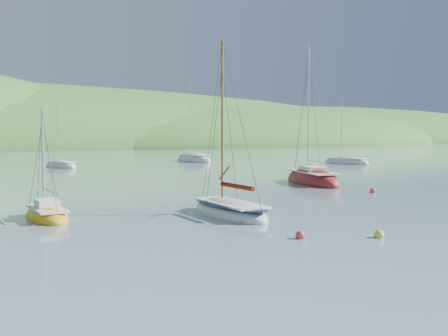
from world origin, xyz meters
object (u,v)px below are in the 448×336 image
sailboat_yellow (47,216)px  distant_sloop_a (61,166)px  distant_sloop_d (346,163)px  sloop_red (312,181)px  distant_sloop_b (194,160)px  daysailer_white (229,211)px

sailboat_yellow → distant_sloop_a: (9.73, 39.97, 0.01)m
sailboat_yellow → distant_sloop_a: bearing=75.1°
sailboat_yellow → distant_sloop_d: 53.87m
sloop_red → distant_sloop_b: (7.71, 36.86, -0.01)m
daysailer_white → sloop_red: (14.96, 10.83, 0.01)m
sloop_red → distant_sloop_d: bearing=58.0°
sailboat_yellow → distant_sloop_a: distant_sloop_a is taller
sailboat_yellow → distant_sloop_b: size_ratio=0.43×
distant_sloop_b → distant_sloop_d: 23.25m
daysailer_white → distant_sloop_a: daysailer_white is taller
sloop_red → sailboat_yellow: bearing=-145.0°
daysailer_white → sloop_red: bearing=37.7°
sloop_red → distant_sloop_d: (23.44, 19.73, -0.06)m
sloop_red → distant_sloop_a: (-13.52, 32.83, -0.07)m
sailboat_yellow → distant_sloop_d: bearing=28.7°
sloop_red → distant_sloop_b: bearing=96.1°
distant_sloop_a → distant_sloop_d: size_ratio=0.92×
distant_sloop_a → distant_sloop_d: bearing=-34.2°
sloop_red → distant_sloop_b: size_ratio=0.94×
daysailer_white → distant_sloop_b: (22.67, 47.69, 0.00)m
daysailer_white → sailboat_yellow: daysailer_white is taller
distant_sloop_a → distant_sloop_b: size_ratio=0.68×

